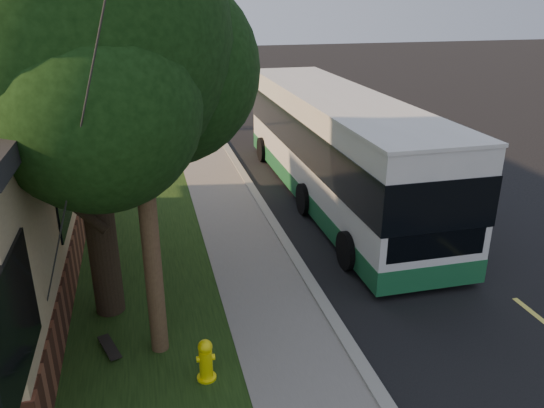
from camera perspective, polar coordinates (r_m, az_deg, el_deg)
The scene contains 14 objects.
ground at distance 9.81m, azimuth 8.84°, elevation -15.99°, with size 120.00×120.00×0.00m, color black.
road at distance 19.49m, azimuth 8.67°, elevation 3.64°, with size 8.00×80.00×0.01m, color black.
curb at distance 18.37m, azimuth -2.97°, elevation 2.91°, with size 0.25×80.00×0.12m, color gray.
sidewalk at distance 18.22m, azimuth -6.05°, elevation 2.60°, with size 2.00×80.00×0.08m, color slate.
grass_verge at distance 18.13m, azimuth -17.06°, elevation 1.62°, with size 5.00×80.00×0.07m, color black.
fire_hydrant at distance 9.01m, azimuth -7.14°, elevation -16.32°, with size 0.32×0.32×0.74m.
utility_pole at distance 8.19m, azimuth -14.42°, elevation 11.72°, with size 2.86×3.21×9.07m.
leafy_tree at distance 9.82m, azimuth -20.03°, elevation 15.84°, with size 6.30×6.00×7.80m.
bare_tree_near at distance 25.38m, azimuth -14.64°, elevation 12.36°, with size 1.38×1.21×4.31m.
bare_tree_far at distance 37.30m, azimuth -13.91°, elevation 14.97°, with size 1.38×1.21×4.03m.
traffic_signal at distance 41.36m, azimuth -9.08°, elevation 17.53°, with size 0.18×0.22×5.50m.
transit_bus at distance 16.16m, azimuth 6.86°, elevation 6.37°, with size 2.78×12.03×3.25m.
skateboard_main at distance 10.14m, azimuth -17.08°, elevation -14.52°, with size 0.46×0.83×0.08m.
distant_car at distance 35.14m, azimuth -4.16°, elevation 13.13°, with size 1.83×4.56×1.55m, color black.
Camera 1 is at (-3.25, -7.09, 5.95)m, focal length 35.00 mm.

